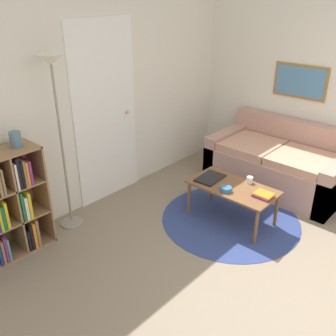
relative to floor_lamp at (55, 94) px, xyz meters
name	(u,v)px	position (x,y,z in m)	size (l,w,h in m)	color
ground_plane	(323,305)	(0.69, -2.54, -1.45)	(14.00, 14.00, 0.00)	gray
wall_back	(99,93)	(0.69, 0.23, -0.17)	(7.19, 0.11, 2.60)	silver
wall_right	(300,80)	(2.81, -1.16, -0.15)	(0.08, 5.75, 2.60)	silver
rug	(230,219)	(1.24, -1.26, -1.45)	(1.54, 1.54, 0.01)	navy
floor_lamp	(55,94)	(0.00, 0.00, 0.00)	(0.25, 0.25, 1.82)	gray
couch	(279,164)	(2.37, -1.24, -1.16)	(0.92, 1.68, 0.82)	tan
coffee_table	(233,190)	(1.25, -1.25, -1.08)	(0.50, 0.95, 0.42)	brown
laptop	(210,178)	(1.23, -0.96, -1.03)	(0.35, 0.25, 0.02)	black
bowl	(226,189)	(1.11, -1.26, -1.01)	(0.12, 0.12, 0.05)	teal
book_stack_on_table	(263,195)	(1.27, -1.61, -1.02)	(0.16, 0.19, 0.04)	#7F287A
cup	(250,180)	(1.45, -1.34, -1.00)	(0.07, 0.07, 0.07)	white
vase_on_shelf	(16,139)	(-0.45, 0.02, -0.33)	(0.10, 0.10, 0.15)	slate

